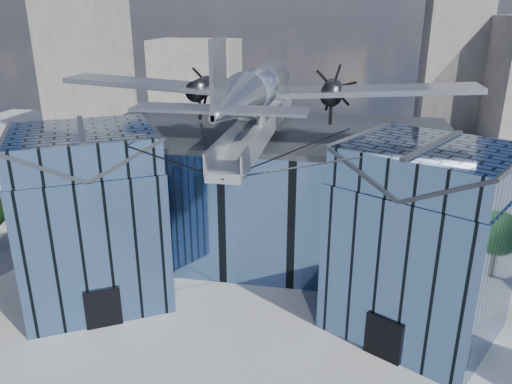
# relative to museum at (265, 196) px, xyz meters

# --- Properties ---
(ground_plane) EXTENTS (120.00, 120.00, 0.00)m
(ground_plane) POSITION_rel_museum_xyz_m (-0.00, -5.82, -5.54)
(ground_plane) COLOR gray
(museum) EXTENTS (32.88, 24.50, 17.60)m
(museum) POSITION_rel_museum_xyz_m (0.00, 0.00, 0.00)
(museum) COLOR #4B6C9A
(museum) RESTS_ON ground
(bg_towers) EXTENTS (77.00, 24.50, 26.00)m
(bg_towers) POSITION_rel_museum_xyz_m (1.45, 44.67, 4.47)
(bg_towers) COLOR slate
(bg_towers) RESTS_ON ground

